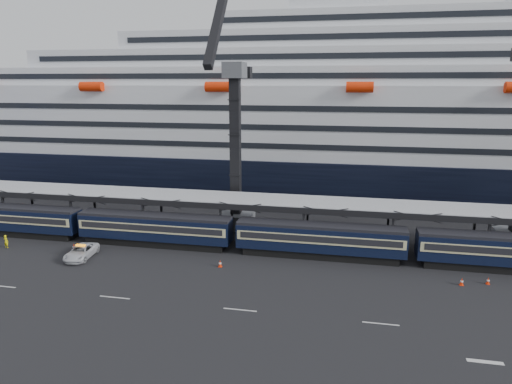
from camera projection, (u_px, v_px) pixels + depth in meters
ground at (401, 304)px, 41.23m from camera, size 260.00×260.00×0.00m
train at (350, 241)px, 51.13m from camera, size 133.05×3.00×4.05m
canopy at (391, 207)px, 53.34m from camera, size 130.00×6.25×5.53m
cruise_ship at (373, 123)px, 82.37m from camera, size 214.09×28.84×34.00m
crane_dark_near at (235, 141)px, 59.99m from camera, size 4.50×17.75×35.08m
pickup_truck at (81, 252)px, 51.84m from camera, size 2.89×5.37×1.43m
worker at (6, 241)px, 55.00m from camera, size 0.62×0.44×1.60m
traffic_cone_b at (74, 247)px, 54.21m from camera, size 0.42×0.42×0.84m
traffic_cone_c at (220, 263)px, 49.37m from camera, size 0.40×0.40×0.79m
traffic_cone_d at (488, 281)px, 45.17m from camera, size 0.36×0.36×0.72m
traffic_cone_e at (462, 282)px, 44.90m from camera, size 0.39×0.39×0.78m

